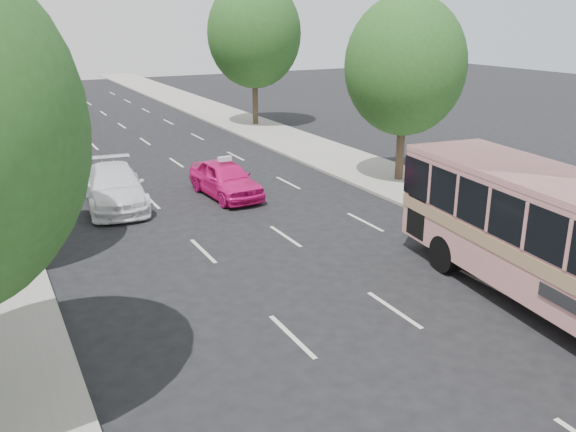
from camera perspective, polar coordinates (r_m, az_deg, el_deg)
ground at (r=16.69m, az=2.96°, el=-6.68°), size 120.00×120.00×0.00m
sidewalk_right at (r=37.44m, az=-1.19°, el=7.58°), size 4.00×90.00×0.12m
tree_right_near at (r=26.72m, az=11.14°, el=14.05°), size 5.10×5.10×7.95m
tree_right_far at (r=40.60m, az=-3.06°, el=17.01°), size 6.00×6.00×9.35m
pink_bus at (r=16.01m, az=24.59°, el=-1.52°), size 3.82×10.66×3.33m
pink_taxi at (r=24.80m, az=-5.88°, el=3.49°), size 1.99×4.41×1.47m
white_pickup at (r=24.32m, az=-15.92°, el=2.65°), size 2.72×5.48×1.53m
tour_coach_front at (r=32.22m, az=-24.81°, el=8.25°), size 3.04×12.98×3.87m
taxi_roof_sign at (r=24.60m, az=-5.94°, el=5.35°), size 0.56×0.21×0.18m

